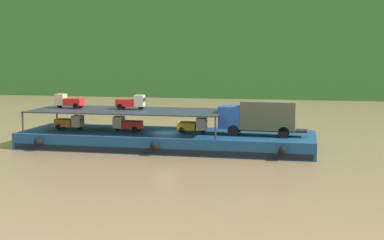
% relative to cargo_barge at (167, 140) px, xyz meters
% --- Properties ---
extents(ground_plane, '(400.00, 400.00, 0.00)m').
position_rel_cargo_barge_xyz_m(ground_plane, '(0.00, 0.03, -0.75)').
color(ground_plane, olive).
extents(hillside_far_bank, '(123.08, 36.58, 37.13)m').
position_rel_cargo_barge_xyz_m(hillside_far_bank, '(0.00, 74.35, 20.16)').
color(hillside_far_bank, '#33702D').
rests_on(hillside_far_bank, ground).
extents(cargo_barge, '(27.42, 8.48, 1.50)m').
position_rel_cargo_barge_xyz_m(cargo_barge, '(0.00, 0.00, 0.00)').
color(cargo_barge, navy).
rests_on(cargo_barge, ground).
extents(covered_lorry, '(7.91, 2.52, 3.10)m').
position_rel_cargo_barge_xyz_m(covered_lorry, '(8.72, -0.31, 2.45)').
color(covered_lorry, '#1E4C99').
rests_on(covered_lorry, cargo_barge).
extents(cargo_rack, '(18.22, 7.09, 2.00)m').
position_rel_cargo_barge_xyz_m(cargo_rack, '(-3.80, 0.03, 2.69)').
color(cargo_rack, '#232833').
rests_on(cargo_rack, cargo_barge).
extents(mini_truck_lower_stern, '(2.78, 1.28, 1.38)m').
position_rel_cargo_barge_xyz_m(mini_truck_lower_stern, '(-9.70, -0.07, 1.44)').
color(mini_truck_lower_stern, orange).
rests_on(mini_truck_lower_stern, cargo_barge).
extents(mini_truck_lower_aft, '(2.77, 1.25, 1.38)m').
position_rel_cargo_barge_xyz_m(mini_truck_lower_aft, '(-3.84, -0.10, 1.44)').
color(mini_truck_lower_aft, red).
rests_on(mini_truck_lower_aft, cargo_barge).
extents(mini_truck_lower_mid, '(2.78, 1.26, 1.38)m').
position_rel_cargo_barge_xyz_m(mini_truck_lower_mid, '(2.49, 0.15, 1.44)').
color(mini_truck_lower_mid, gold).
rests_on(mini_truck_lower_mid, cargo_barge).
extents(mini_truck_upper_stern, '(2.76, 1.23, 1.38)m').
position_rel_cargo_barge_xyz_m(mini_truck_upper_stern, '(-10.06, 0.55, 3.44)').
color(mini_truck_upper_stern, red).
rests_on(mini_truck_upper_stern, cargo_rack).
extents(mini_truck_upper_mid, '(2.78, 1.28, 1.38)m').
position_rel_cargo_barge_xyz_m(mini_truck_upper_mid, '(-3.70, 0.74, 3.44)').
color(mini_truck_upper_mid, red).
rests_on(mini_truck_upper_mid, cargo_rack).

